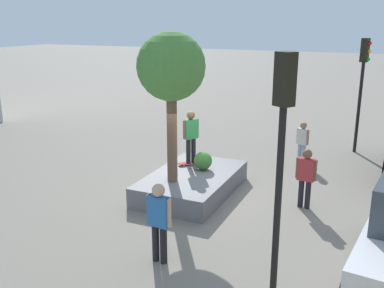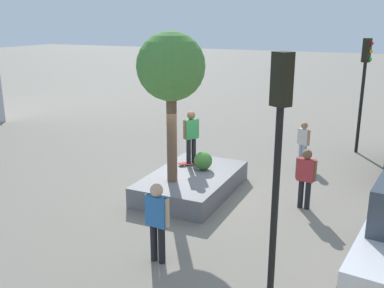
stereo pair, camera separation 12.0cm
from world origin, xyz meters
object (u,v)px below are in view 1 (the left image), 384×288
Objects in this scene: plaza_tree at (171,69)px; bystander_watching at (306,174)px; skateboard at (191,163)px; pedestrian_crossing at (302,140)px; planter_ledge at (192,183)px; traffic_light_corner at (282,140)px; traffic_light_median at (362,76)px; passerby_with_bag at (159,218)px; skateboarder at (191,133)px.

bystander_watching is at bearing 106.19° from plaza_tree.
pedestrian_crossing reaches higher than skateboard.
plaza_tree is 5.60× the size of skateboard.
planter_ledge is 6.04m from traffic_light_corner.
traffic_light_median is (-7.07, 4.26, -0.76)m from plaza_tree.
pedestrian_crossing is 3.83m from bystander_watching.
plaza_tree is 4.21m from passerby_with_bag.
skateboard is (-1.48, -0.11, -3.04)m from plaza_tree.
pedestrian_crossing is 0.86× the size of passerby_with_bag.
planter_ledge is 0.81× the size of traffic_light_corner.
skateboard is 0.95m from skateboarder.
bystander_watching is (-4.02, 2.23, -0.05)m from passerby_with_bag.
passerby_with_bag is 4.60m from bystander_watching.
skateboarder reaches higher than passerby_with_bag.
plaza_tree is at bearing -158.02° from passerby_with_bag.
traffic_light_median is at bearing 141.97° from skateboarder.
bystander_watching is (-1.00, 3.45, -2.72)m from plaza_tree.
traffic_light_median is 6.43m from bystander_watching.
traffic_light_median reaches higher than pedestrian_crossing.
skateboard is at bearing -141.65° from traffic_light_corner.
skateboarder reaches higher than bystander_watching.
traffic_light_corner is (4.11, 3.47, 2.74)m from planter_ledge.
planter_ledge is 0.89m from skateboard.
pedestrian_crossing is 7.90m from passerby_with_bag.
skateboard is (-0.74, -0.37, 0.35)m from planter_ledge.
plaza_tree is 2.56m from skateboarder.
traffic_light_median is at bearing 172.43° from bystander_watching.
bystander_watching reaches higher than skateboard.
skateboarder reaches higher than pedestrian_crossing.
traffic_light_corner reaches higher than skateboard.
traffic_light_corner is 10.45m from traffic_light_median.
traffic_light_median is 2.83× the size of pedestrian_crossing.
skateboarder is 7.22m from traffic_light_median.
skateboard reaches higher than planter_ledge.
skateboard is at bearing -153.34° from planter_ledge.
plaza_tree is at bearing -132.14° from traffic_light_corner.
bystander_watching reaches higher than pedestrian_crossing.
traffic_light_median reaches higher than planter_ledge.
traffic_light_median is at bearing 141.97° from skateboard.
traffic_light_median is at bearing 147.67° from planter_ledge.
planter_ledge is at bearing 26.66° from skateboard.
plaza_tree is at bearing -73.81° from bystander_watching.
planter_ledge is at bearing -85.40° from bystander_watching.
bystander_watching is at bearing 82.35° from skateboard.
planter_ledge is at bearing -165.65° from passerby_with_bag.
planter_ledge is at bearing -30.98° from pedestrian_crossing.
planter_ledge is 7.93m from traffic_light_median.
passerby_with_bag is (3.02, 1.22, -2.67)m from plaza_tree.
traffic_light_corner is 4.85m from bystander_watching.
bystander_watching is (0.48, 3.57, 0.32)m from skateboard.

